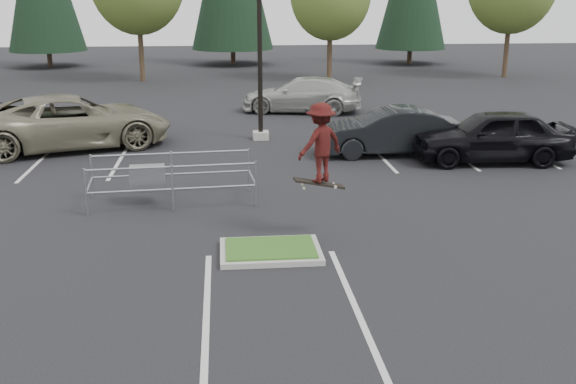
{
  "coord_description": "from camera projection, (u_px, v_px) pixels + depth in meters",
  "views": [
    {
      "loc": [
        -0.97,
        -13.73,
        5.52
      ],
      "look_at": [
        0.53,
        1.5,
        0.96
      ],
      "focal_mm": 42.0,
      "sensor_mm": 36.0,
      "label": 1
    }
  ],
  "objects": [
    {
      "name": "skateboarder",
      "position": [
        320.0,
        143.0,
        15.19
      ],
      "size": [
        1.35,
        1.18,
        2.0
      ],
      "rotation": [
        0.0,
        0.0,
        3.68
      ],
      "color": "black",
      "rests_on": "ground"
    },
    {
      "name": "light_pole",
      "position": [
        259.0,
        19.0,
        24.95
      ],
      "size": [
        0.7,
        0.6,
        10.12
      ],
      "color": "#9D9C93",
      "rests_on": "ground"
    },
    {
      "name": "car_r_black",
      "position": [
        492.0,
        136.0,
        22.49
      ],
      "size": [
        5.37,
        2.43,
        1.79
      ],
      "primitive_type": "imported",
      "rotation": [
        0.0,
        0.0,
        4.65
      ],
      "color": "black",
      "rests_on": "ground"
    },
    {
      "name": "cart_corral",
      "position": [
        153.0,
        176.0,
        18.05
      ],
      "size": [
        4.52,
        1.91,
        1.25
      ],
      "rotation": [
        0.0,
        0.0,
        0.07
      ],
      "color": "#95979D",
      "rests_on": "ground"
    },
    {
      "name": "stall_lines",
      "position": [
        211.0,
        181.0,
        20.38
      ],
      "size": [
        22.62,
        17.6,
        0.01
      ],
      "color": "beige",
      "rests_on": "ground"
    },
    {
      "name": "grass_median",
      "position": [
        271.0,
        250.0,
        14.74
      ],
      "size": [
        2.2,
        1.6,
        0.16
      ],
      "color": "#9D9C93",
      "rests_on": "ground"
    },
    {
      "name": "car_l_tan",
      "position": [
        70.0,
        122.0,
        24.44
      ],
      "size": [
        7.69,
        5.31,
        1.95
      ],
      "primitive_type": "imported",
      "rotation": [
        0.0,
        0.0,
        1.89
      ],
      "color": "#7A745D",
      "rests_on": "ground"
    },
    {
      "name": "ground",
      "position": [
        271.0,
        254.0,
        14.76
      ],
      "size": [
        120.0,
        120.0,
        0.0
      ],
      "primitive_type": "plane",
      "color": "black",
      "rests_on": "ground"
    },
    {
      "name": "car_r_charc",
      "position": [
        389.0,
        131.0,
        23.56
      ],
      "size": [
        5.0,
        1.75,
        1.65
      ],
      "primitive_type": "imported",
      "rotation": [
        0.0,
        0.0,
        4.71
      ],
      "color": "black",
      "rests_on": "ground"
    },
    {
      "name": "car_far_silver",
      "position": [
        303.0,
        95.0,
        31.96
      ],
      "size": [
        6.04,
        3.56,
        1.64
      ],
      "primitive_type": "imported",
      "rotation": [
        0.0,
        0.0,
        4.48
      ],
      "color": "#B4B4AF",
      "rests_on": "ground"
    }
  ]
}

